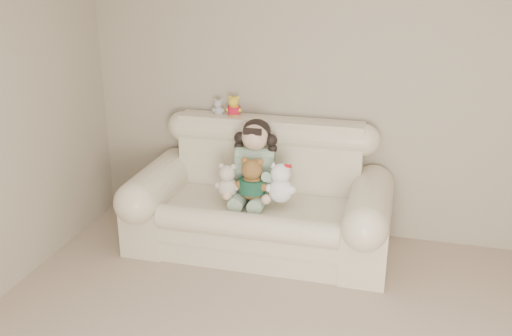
% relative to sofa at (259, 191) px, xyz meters
% --- Properties ---
extents(wall_back, '(4.50, 0.00, 4.50)m').
position_rel_sofa_xyz_m(wall_back, '(0.64, 0.50, 0.78)').
color(wall_back, tan).
rests_on(wall_back, ground).
extents(sofa, '(2.10, 0.95, 1.03)m').
position_rel_sofa_xyz_m(sofa, '(0.00, 0.00, 0.00)').
color(sofa, beige).
rests_on(sofa, floor).
extents(seated_child, '(0.47, 0.55, 0.67)m').
position_rel_sofa_xyz_m(seated_child, '(-0.05, 0.08, 0.24)').
color(seated_child, '#2C6B3D').
rests_on(seated_child, sofa).
extents(brown_teddy, '(0.31, 0.28, 0.41)m').
position_rel_sofa_xyz_m(brown_teddy, '(-0.02, -0.13, 0.19)').
color(brown_teddy, brown).
rests_on(brown_teddy, sofa).
extents(white_cat, '(0.27, 0.22, 0.38)m').
position_rel_sofa_xyz_m(white_cat, '(0.20, -0.13, 0.18)').
color(white_cat, white).
rests_on(white_cat, sofa).
extents(cream_teddy, '(0.25, 0.22, 0.33)m').
position_rel_sofa_xyz_m(cream_teddy, '(-0.22, -0.14, 0.15)').
color(cream_teddy, beige).
rests_on(cream_teddy, sofa).
extents(yellow_mini_bear, '(0.15, 0.13, 0.22)m').
position_rel_sofa_xyz_m(yellow_mini_bear, '(-0.32, 0.38, 0.60)').
color(yellow_mini_bear, yellow).
rests_on(yellow_mini_bear, sofa).
extents(grey_mini_plush, '(0.13, 0.11, 0.17)m').
position_rel_sofa_xyz_m(grey_mini_plush, '(-0.46, 0.39, 0.58)').
color(grey_mini_plush, '#B8B9BF').
rests_on(grey_mini_plush, sofa).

